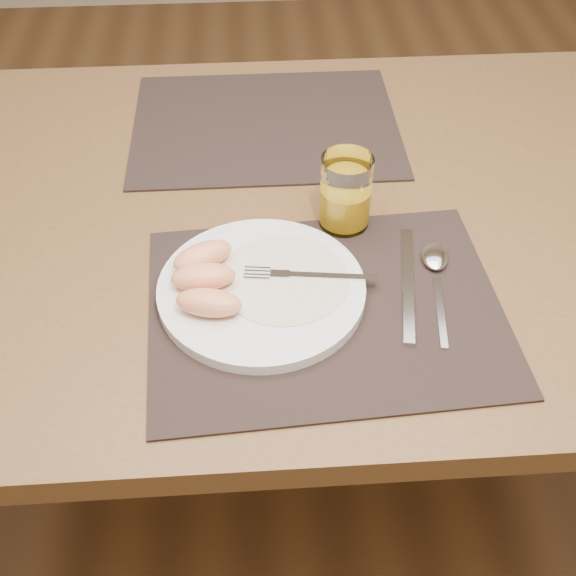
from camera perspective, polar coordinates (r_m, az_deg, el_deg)
The scene contains 11 objects.
ground at distance 1.66m, azimuth 0.14°, elevation -14.21°, with size 5.00×5.00×0.00m, color #55371D.
table at distance 1.14m, azimuth 0.20°, elevation 3.34°, with size 1.40×0.90×0.75m.
placemat_near at distance 0.93m, azimuth 2.98°, elevation -1.60°, with size 0.45×0.35×0.00m, color black.
placemat_far at distance 1.27m, azimuth -1.79°, elevation 12.77°, with size 0.45×0.35×0.00m, color black.
plate at distance 0.94m, azimuth -2.11°, elevation -0.13°, with size 0.27×0.27×0.02m, color white.
plate_dressing at distance 0.94m, azimuth -0.32°, elevation 0.76°, with size 0.17×0.17×0.00m.
fork at distance 0.94m, azimuth 0.83°, elevation 1.02°, with size 0.18×0.04×0.00m.
knife at distance 0.95m, azimuth 9.46°, elevation -0.37°, with size 0.05×0.22×0.01m.
spoon at distance 0.99m, azimuth 11.57°, elevation 1.87°, with size 0.05×0.19×0.01m.
juice_glass at distance 1.02m, azimuth 4.55°, elevation 7.31°, with size 0.07×0.07×0.11m.
grapefruit_wedges at distance 0.92m, azimuth -6.59°, elevation 0.79°, with size 0.10×0.15×0.03m.
Camera 1 is at (-0.06, -0.86, 1.42)m, focal length 45.00 mm.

